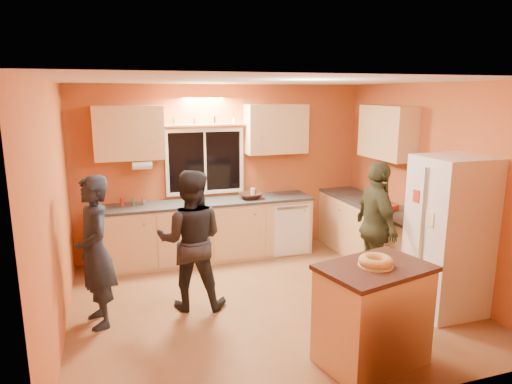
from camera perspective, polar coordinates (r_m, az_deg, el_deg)
name	(u,v)px	position (r m, az deg, el deg)	size (l,w,h in m)	color
ground	(267,303)	(5.65, 1.37, -13.68)	(4.50, 4.50, 0.00)	brown
room_shell	(265,164)	(5.57, 1.19, 3.46)	(4.54, 4.04, 2.61)	#CD5B34
back_counter	(231,228)	(7.00, -3.21, -4.51)	(4.23, 0.62, 0.90)	#E0A675
right_counter	(385,239)	(6.74, 15.80, -5.65)	(0.62, 1.84, 0.90)	#E0A675
refrigerator	(449,236)	(5.60, 22.99, -5.04)	(0.72, 0.70, 1.80)	silver
island	(373,314)	(4.47, 14.38, -14.54)	(1.11, 0.87, 0.95)	#E0A675
bundt_pastry	(376,261)	(4.27, 14.75, -8.36)	(0.31, 0.31, 0.09)	tan
person_left	(95,252)	(5.16, -19.47, -7.07)	(0.60, 0.39, 1.65)	black
person_center	(191,240)	(5.32, -8.15, -5.97)	(0.79, 0.62, 1.63)	black
person_right	(376,227)	(5.93, 14.80, -4.25)	(0.97, 0.40, 1.65)	#3A3E27
mixing_bowl	(251,196)	(6.92, -0.67, -0.49)	(0.34, 0.34, 0.08)	black
utensil_crock	(194,197)	(6.73, -7.77, -0.59)	(0.14, 0.14, 0.17)	beige
potted_plant	(419,208)	(6.11, 19.72, -1.92)	(0.27, 0.23, 0.30)	gray
red_box	(392,207)	(6.52, 16.62, -1.86)	(0.16, 0.12, 0.07)	#AE2B1A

